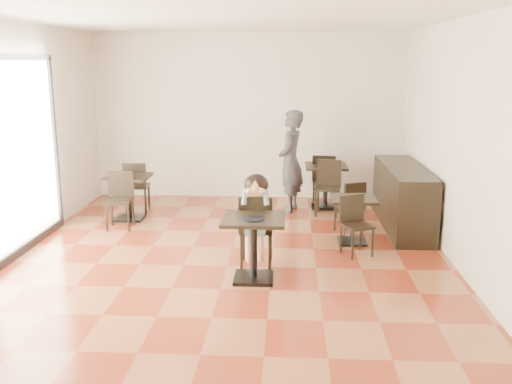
# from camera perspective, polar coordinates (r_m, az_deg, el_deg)

# --- Properties ---
(floor) EXTENTS (6.00, 8.00, 0.01)m
(floor) POSITION_cam_1_polar(r_m,az_deg,el_deg) (7.61, -2.90, -7.42)
(floor) COLOR brown
(floor) RESTS_ON ground
(ceiling) EXTENTS (6.00, 8.00, 0.01)m
(ceiling) POSITION_cam_1_polar(r_m,az_deg,el_deg) (7.16, -3.20, 17.37)
(ceiling) COLOR white
(ceiling) RESTS_ON floor
(wall_back) EXTENTS (6.00, 0.01, 3.20)m
(wall_back) POSITION_cam_1_polar(r_m,az_deg,el_deg) (11.17, -0.80, 7.56)
(wall_back) COLOR white
(wall_back) RESTS_ON floor
(wall_front) EXTENTS (6.00, 0.01, 3.20)m
(wall_front) POSITION_cam_1_polar(r_m,az_deg,el_deg) (3.35, -10.48, -5.38)
(wall_front) COLOR white
(wall_front) RESTS_ON floor
(wall_right) EXTENTS (0.01, 8.00, 3.20)m
(wall_right) POSITION_cam_1_polar(r_m,az_deg,el_deg) (7.50, 20.45, 4.12)
(wall_right) COLOR white
(wall_right) RESTS_ON floor
(child_table) EXTENTS (0.76, 0.76, 0.80)m
(child_table) POSITION_cam_1_polar(r_m,az_deg,el_deg) (7.03, -0.23, -5.68)
(child_table) COLOR black
(child_table) RESTS_ON floor
(child_chair) EXTENTS (0.43, 0.43, 0.96)m
(child_chair) POSITION_cam_1_polar(r_m,az_deg,el_deg) (7.52, 0.02, -3.76)
(child_chair) COLOR black
(child_chair) RESTS_ON floor
(child) EXTENTS (0.43, 0.61, 1.21)m
(child) POSITION_cam_1_polar(r_m,az_deg,el_deg) (7.49, 0.02, -2.85)
(child) COLOR gray
(child) RESTS_ON child_chair
(plate) EXTENTS (0.27, 0.27, 0.02)m
(plate) POSITION_cam_1_polar(r_m,az_deg,el_deg) (6.81, -0.29, -2.69)
(plate) COLOR black
(plate) RESTS_ON child_table
(pizza_slice) EXTENTS (0.28, 0.22, 0.06)m
(pizza_slice) POSITION_cam_1_polar(r_m,az_deg,el_deg) (7.20, -0.06, 0.14)
(pizza_slice) COLOR #E2CB7F
(pizza_slice) RESTS_ON child
(adult_patron) EXTENTS (0.54, 0.73, 1.82)m
(adult_patron) POSITION_cam_1_polar(r_m,az_deg,el_deg) (10.17, 3.49, 3.08)
(adult_patron) COLOR #37373C
(adult_patron) RESTS_ON floor
(cafe_table_mid) EXTENTS (0.86, 0.86, 0.69)m
(cafe_table_mid) POSITION_cam_1_polar(r_m,az_deg,el_deg) (8.57, 9.65, -2.81)
(cafe_table_mid) COLOR black
(cafe_table_mid) RESTS_ON floor
(cafe_table_left) EXTENTS (0.76, 0.76, 0.76)m
(cafe_table_left) POSITION_cam_1_polar(r_m,az_deg,el_deg) (9.95, -12.60, -0.56)
(cafe_table_left) COLOR black
(cafe_table_left) RESTS_ON floor
(cafe_table_back) EXTENTS (0.87, 0.87, 0.79)m
(cafe_table_back) POSITION_cam_1_polar(r_m,az_deg,el_deg) (10.58, 6.97, 0.57)
(cafe_table_back) COLOR black
(cafe_table_back) RESTS_ON floor
(chair_mid_a) EXTENTS (0.49, 0.49, 0.83)m
(chair_mid_a) POSITION_cam_1_polar(r_m,az_deg,el_deg) (9.08, 9.29, -1.45)
(chair_mid_a) COLOR black
(chair_mid_a) RESTS_ON floor
(chair_mid_b) EXTENTS (0.49, 0.49, 0.83)m
(chair_mid_b) POSITION_cam_1_polar(r_m,az_deg,el_deg) (8.03, 10.09, -3.39)
(chair_mid_b) COLOR black
(chair_mid_b) RESTS_ON floor
(chair_left_a) EXTENTS (0.43, 0.43, 0.91)m
(chair_left_a) POSITION_cam_1_polar(r_m,az_deg,el_deg) (10.45, -11.81, 0.55)
(chair_left_a) COLOR black
(chair_left_a) RESTS_ON floor
(chair_left_b) EXTENTS (0.43, 0.43, 0.91)m
(chair_left_b) POSITION_cam_1_polar(r_m,az_deg,el_deg) (9.42, -13.52, -0.88)
(chair_left_b) COLOR black
(chair_left_b) RESTS_ON floor
(chair_back_a) EXTENTS (0.50, 0.50, 0.96)m
(chair_back_a) POSITION_cam_1_polar(r_m,az_deg,el_deg) (10.83, 6.89, 1.29)
(chair_back_a) COLOR black
(chair_back_a) RESTS_ON floor
(chair_back_b) EXTENTS (0.50, 0.50, 0.96)m
(chair_back_b) POSITION_cam_1_polar(r_m,az_deg,el_deg) (10.03, 7.17, 0.35)
(chair_back_b) COLOR black
(chair_back_b) RESTS_ON floor
(service_counter) EXTENTS (0.60, 2.40, 1.00)m
(service_counter) POSITION_cam_1_polar(r_m,az_deg,el_deg) (9.52, 14.46, -0.50)
(service_counter) COLOR black
(service_counter) RESTS_ON floor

